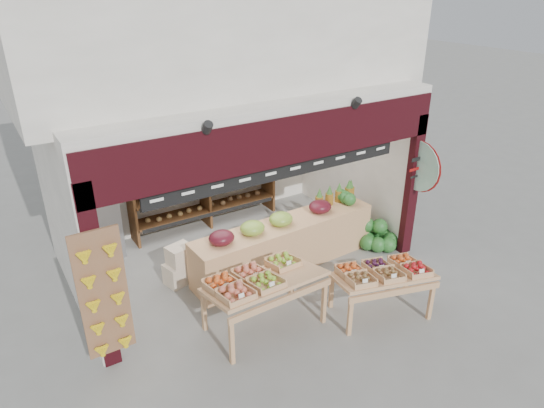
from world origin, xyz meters
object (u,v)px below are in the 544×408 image
at_px(display_table_left, 256,281).
at_px(display_table_right, 383,273).
at_px(back_shelving, 203,171).
at_px(refrigerator, 95,208).
at_px(watermelon_pile, 378,237).
at_px(mid_counter, 285,243).
at_px(cardboard_stack, 189,263).

relative_size(display_table_left, display_table_right, 1.06).
bearing_deg(display_table_left, back_shelving, 76.96).
xyz_separation_m(refrigerator, watermelon_pile, (4.57, -2.47, -0.78)).
distance_m(display_table_left, watermelon_pile, 3.34).
bearing_deg(display_table_left, refrigerator, 112.85).
height_order(refrigerator, mid_counter, refrigerator).
relative_size(refrigerator, display_table_left, 1.17).
relative_size(back_shelving, display_table_right, 1.93).
xyz_separation_m(display_table_left, watermelon_pile, (3.18, 0.83, -0.62)).
bearing_deg(display_table_left, display_table_right, -21.45).
xyz_separation_m(back_shelving, display_table_left, (-0.80, -3.43, -0.38)).
bearing_deg(watermelon_pile, display_table_right, -132.66).
distance_m(refrigerator, mid_counter, 3.44).
height_order(back_shelving, refrigerator, refrigerator).
xyz_separation_m(refrigerator, mid_counter, (2.67, -2.10, -0.51)).
height_order(cardboard_stack, display_table_left, display_table_left).
height_order(refrigerator, display_table_left, refrigerator).
distance_m(refrigerator, watermelon_pile, 5.25).
distance_m(mid_counter, display_table_left, 1.79).
bearing_deg(refrigerator, display_table_right, -34.14).
distance_m(cardboard_stack, display_table_left, 1.91).
bearing_deg(mid_counter, refrigerator, 141.84).
height_order(mid_counter, display_table_right, mid_counter).
bearing_deg(cardboard_stack, watermelon_pile, -15.61).
height_order(display_table_right, watermelon_pile, display_table_right).
relative_size(back_shelving, display_table_left, 1.82).
relative_size(refrigerator, display_table_right, 1.24).
height_order(refrigerator, watermelon_pile, refrigerator).
relative_size(refrigerator, watermelon_pile, 2.52).
height_order(back_shelving, watermelon_pile, back_shelving).
height_order(cardboard_stack, display_table_right, display_table_right).
xyz_separation_m(cardboard_stack, watermelon_pile, (3.47, -0.97, -0.04)).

